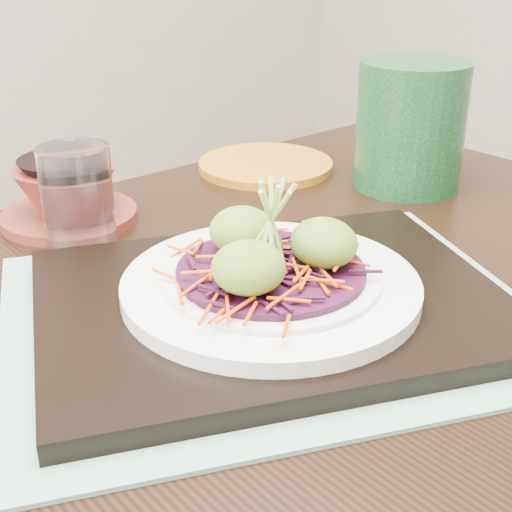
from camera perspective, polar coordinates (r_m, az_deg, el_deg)
dining_table at (r=0.65m, az=-0.59°, el=-11.63°), size 1.14×0.79×0.69m
placemat at (r=0.60m, az=1.16°, el=-4.58°), size 0.53×0.47×0.00m
serving_tray at (r=0.59m, az=1.17°, el=-3.71°), size 0.45×0.40×0.02m
white_plate at (r=0.58m, az=1.18°, el=-2.29°), size 0.25×0.25×0.02m
cabbage_bed at (r=0.58m, az=1.19°, el=-1.20°), size 0.15×0.15×0.01m
carrot_julienne at (r=0.58m, az=1.20°, el=-0.52°), size 0.19×0.19×0.01m
guacamole_scoops at (r=0.57m, az=1.25°, el=0.75°), size 0.13×0.12×0.04m
scallion_garnish at (r=0.56m, az=1.23°, el=2.51°), size 0.06×0.06×0.08m
water_glass at (r=0.73m, az=-14.10°, el=4.64°), size 0.09×0.09×0.10m
terracotta_bowl_set at (r=0.80m, az=-14.87°, el=4.60°), size 0.16×0.16×0.06m
yellow_plate at (r=0.95m, az=0.76°, el=7.28°), size 0.19×0.19×0.01m
green_jar at (r=0.89m, az=12.24°, el=10.16°), size 0.17×0.17×0.15m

